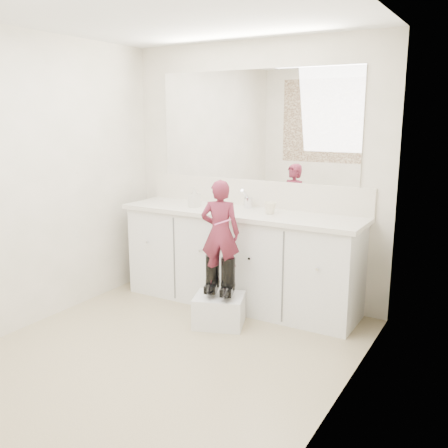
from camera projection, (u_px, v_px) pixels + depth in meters
The scene contains 17 objects.
floor at pixel (161, 356), 3.68m from camera, with size 3.00×3.00×0.00m, color #89785A.
ceiling at pixel (151, 8), 3.16m from camera, with size 3.00×3.00×0.00m, color white.
wall_back at pixel (255, 173), 4.69m from camera, with size 2.60×2.60×0.00m, color #BEB9A2.
wall_left at pixel (29, 182), 4.06m from camera, with size 3.00×3.00×0.00m, color #BEB9A2.
wall_right at pixel (342, 213), 2.78m from camera, with size 3.00×3.00×0.00m, color #BEB9A2.
vanity_cabinet at pixel (240, 260), 4.62m from camera, with size 2.20×0.55×0.85m, color silver.
countertop at pixel (240, 213), 4.51m from camera, with size 2.28×0.58×0.04m, color beige.
backsplash at pixel (254, 193), 4.71m from camera, with size 2.28×0.03×0.25m, color beige.
mirror at pixel (255, 126), 4.58m from camera, with size 2.00×0.02×1.00m, color white.
faucet at pixel (248, 203), 4.64m from camera, with size 0.08×0.08×0.10m, color silver.
cup at pixel (270, 208), 4.36m from camera, with size 0.11×0.11×0.10m, color beige.
soap_bottle at pixel (194, 197), 4.68m from camera, with size 0.09×0.09×0.19m, color beige.
step_stool at pixel (219, 310), 4.19m from camera, with size 0.40×0.34×0.26m, color silver.
boot_left at pixel (213, 275), 4.18m from camera, with size 0.12×0.22×0.34m, color black, non-canonical shape.
boot_right at pixel (228, 277), 4.11m from camera, with size 0.12×0.22×0.34m, color black, non-canonical shape.
toddler at pixel (220, 233), 4.07m from camera, with size 0.32×0.21×0.88m, color #9A2F50.
toothbrush at pixel (223, 222), 3.94m from camera, with size 0.01×0.01×0.14m, color #DB5596.
Camera 1 is at (2.10, -2.69, 1.74)m, focal length 40.00 mm.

